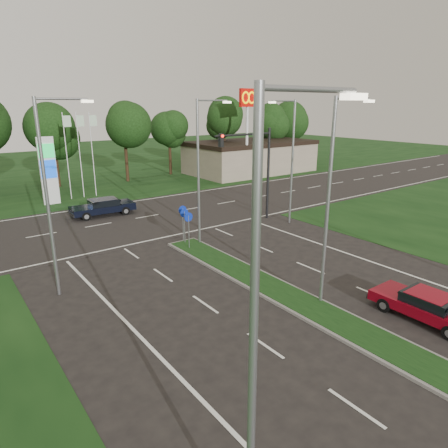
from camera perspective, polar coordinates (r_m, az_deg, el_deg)
ground at (r=15.85m, az=29.23°, el=-18.84°), size 160.00×160.00×0.00m
verge_far at (r=61.42m, az=-24.72°, el=7.09°), size 160.00×50.00×0.02m
cross_road at (r=32.31m, az=-12.50°, el=0.75°), size 160.00×12.00×0.02m
median_kerb at (r=17.39m, az=17.00°, el=-13.77°), size 2.00×26.00×0.12m
commercial_building at (r=53.62m, az=3.80°, el=9.54°), size 16.00×9.00×4.00m
streetlight_median_near at (r=17.47m, az=15.14°, el=4.27°), size 2.53×0.22×9.00m
streetlight_median_far at (r=24.81m, az=-3.31°, el=8.37°), size 2.53×0.22×9.00m
streetlight_left_near at (r=7.12m, az=5.52°, el=-13.65°), size 2.53×0.22×9.00m
streetlight_left_far at (r=19.31m, az=-23.53°, el=4.61°), size 2.53×0.22×9.00m
streetlight_right_far at (r=29.77m, az=9.49°, el=9.57°), size 2.53×0.22×9.00m
traffic_signal at (r=30.16m, az=4.54°, el=9.01°), size 5.10×0.42×7.00m
median_signs at (r=25.33m, az=-5.57°, el=0.69°), size 1.16×1.76×2.38m
gas_pylon at (r=38.94m, az=-23.55°, el=7.26°), size 5.80×1.26×8.00m
mcdonalds_sign at (r=47.55m, az=3.38°, el=15.87°), size 2.20×0.47×10.40m
treeline_far at (r=46.23m, az=-21.41°, el=13.33°), size 6.00×6.00×9.90m
red_sedan at (r=18.94m, az=26.98°, el=-10.32°), size 1.83×4.35×1.19m
navy_sedan at (r=33.80m, az=-16.92°, el=2.39°), size 5.04×2.33×1.35m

